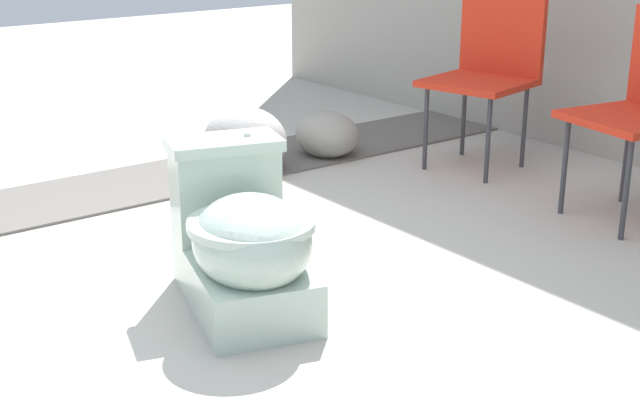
% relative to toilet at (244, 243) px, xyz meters
% --- Properties ---
extents(ground_plane, '(14.00, 14.00, 0.00)m').
position_rel_toilet_xyz_m(ground_plane, '(-0.13, -0.16, -0.22)').
color(ground_plane, '#B7B2A8').
extents(gravel_strip, '(0.56, 8.00, 0.01)m').
position_rel_toilet_xyz_m(gravel_strip, '(-1.38, 0.34, -0.21)').
color(gravel_strip, '#605B56').
rests_on(gravel_strip, ground).
extents(toilet, '(0.71, 0.53, 0.52)m').
position_rel_toilet_xyz_m(toilet, '(0.00, 0.00, 0.00)').
color(toilet, '#B2C6B7').
rests_on(toilet, ground).
extents(folding_chair_left, '(0.53, 0.53, 0.83)m').
position_rel_toilet_xyz_m(folding_chair_left, '(-0.68, 1.82, 0.29)').
color(folding_chair_left, red).
rests_on(folding_chair_left, ground).
extents(boulder_near, '(0.36, 0.33, 0.23)m').
position_rel_toilet_xyz_m(boulder_near, '(-1.25, 1.28, -0.10)').
color(boulder_near, gray).
rests_on(boulder_near, ground).
extents(boulder_far, '(0.48, 0.43, 0.32)m').
position_rel_toilet_xyz_m(boulder_far, '(-1.26, 0.80, -0.06)').
color(boulder_far, '#B7B2AD').
rests_on(boulder_far, ground).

